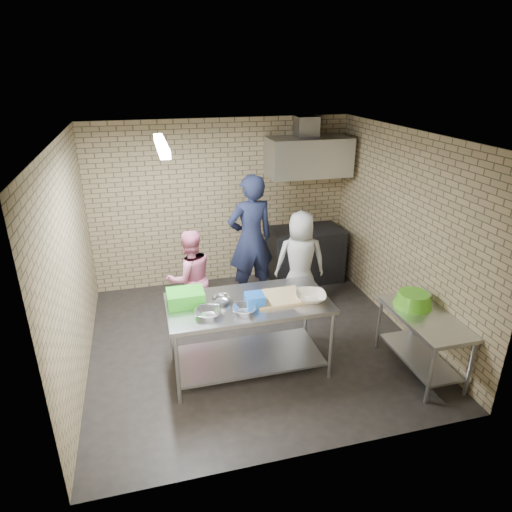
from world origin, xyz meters
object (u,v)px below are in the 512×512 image
(blue_tub, at_px, (255,300))
(bottle_red, at_px, (307,159))
(side_counter, at_px, (421,343))
(stove, at_px, (305,254))
(prep_table, at_px, (249,336))
(man_navy, at_px, (251,240))
(woman_white, at_px, (300,261))
(woman_pink, at_px, (191,278))
(green_crate, at_px, (186,298))
(bottle_green, at_px, (330,159))
(green_basin, at_px, (413,299))

(blue_tub, xyz_separation_m, bottle_red, (1.54, 2.56, 1.03))
(side_counter, height_order, stove, stove)
(prep_table, height_order, man_navy, man_navy)
(woman_white, bearing_deg, woman_pink, 13.70)
(prep_table, xyz_separation_m, stove, (1.54, 2.22, -0.01))
(bottle_red, bearing_deg, blue_tub, -121.09)
(green_crate, xyz_separation_m, bottle_red, (2.29, 2.34, 1.02))
(side_counter, xyz_separation_m, bottle_red, (-0.40, 2.99, 1.65))
(blue_tub, distance_m, bottle_green, 3.37)
(green_basin, bearing_deg, man_navy, 126.72)
(woman_white, bearing_deg, stove, -103.78)
(side_counter, height_order, bottle_red, bottle_red)
(stove, distance_m, bottle_red, 1.60)
(green_crate, distance_m, green_basin, 2.71)
(stove, bearing_deg, bottle_green, 28.07)
(green_basin, bearing_deg, green_crate, 171.43)
(man_navy, height_order, woman_pink, man_navy)
(man_navy, bearing_deg, side_counter, 114.54)
(bottle_green, distance_m, man_navy, 1.97)
(man_navy, height_order, woman_white, man_navy)
(green_crate, bearing_deg, stove, 43.09)
(side_counter, xyz_separation_m, woman_white, (-0.88, 1.84, 0.38))
(blue_tub, relative_size, woman_pink, 0.15)
(green_crate, distance_m, woman_white, 2.18)
(bottle_red, bearing_deg, woman_white, -112.68)
(side_counter, distance_m, blue_tub, 2.08)
(prep_table, relative_size, woman_pink, 1.32)
(prep_table, bearing_deg, blue_tub, -63.43)
(man_navy, bearing_deg, bottle_green, -164.14)
(side_counter, bearing_deg, woman_pink, 144.65)
(stove, xyz_separation_m, green_basin, (0.43, -2.50, 0.38))
(prep_table, xyz_separation_m, bottle_red, (1.59, 2.46, 1.57))
(prep_table, distance_m, green_crate, 0.90)
(stove, relative_size, bottle_green, 8.00)
(stove, bearing_deg, prep_table, -124.81)
(side_counter, height_order, green_basin, green_basin)
(man_navy, distance_m, woman_white, 0.81)
(prep_table, height_order, blue_tub, blue_tub)
(man_navy, bearing_deg, woman_white, 137.35)
(green_basin, bearing_deg, woman_white, 118.30)
(side_counter, bearing_deg, woman_white, 115.47)
(blue_tub, height_order, bottle_red, bottle_red)
(green_basin, height_order, bottle_green, bottle_green)
(green_crate, relative_size, bottle_red, 2.30)
(prep_table, height_order, bottle_red, bottle_red)
(bottle_red, relative_size, man_navy, 0.09)
(woman_pink, bearing_deg, bottle_red, -162.48)
(woman_pink, relative_size, woman_white, 0.93)
(woman_pink, bearing_deg, woman_white, 169.95)
(green_crate, bearing_deg, bottle_green, 40.97)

